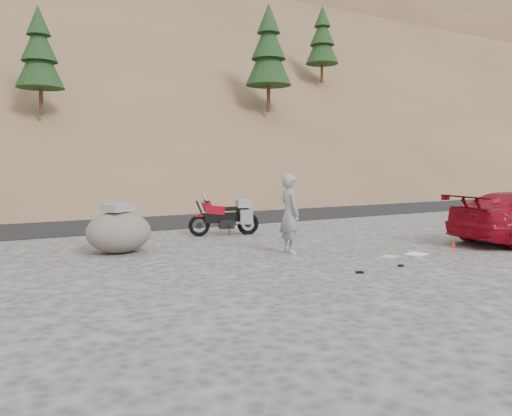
# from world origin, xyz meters

# --- Properties ---
(ground) EXTENTS (140.00, 140.00, 0.00)m
(ground) POSITION_xyz_m (0.00, 0.00, 0.00)
(ground) COLOR #474442
(ground) RESTS_ON ground
(road) EXTENTS (120.00, 7.00, 0.05)m
(road) POSITION_xyz_m (0.00, 9.00, 0.00)
(road) COLOR black
(road) RESTS_ON ground
(hillside) EXTENTS (120.00, 73.00, 46.72)m
(hillside) POSITION_xyz_m (-0.05, 40.88, 11.08)
(hillside) COLOR brown
(hillside) RESTS_ON ground
(motorcycle) EXTENTS (2.08, 0.87, 1.25)m
(motorcycle) POSITION_xyz_m (-0.32, 3.57, 0.53)
(motorcycle) COLOR black
(motorcycle) RESTS_ON ground
(man) EXTENTS (0.53, 0.73, 1.85)m
(man) POSITION_xyz_m (-0.38, 0.22, 0.00)
(man) COLOR gray
(man) RESTS_ON ground
(boulder) EXTENTS (1.83, 1.69, 1.15)m
(boulder) POSITION_xyz_m (-3.83, 2.21, 0.50)
(boulder) COLOR #565149
(boulder) RESTS_ON ground
(gear_white_cloth) EXTENTS (0.54, 0.50, 0.01)m
(gear_white_cloth) POSITION_xyz_m (2.03, -1.39, 0.01)
(gear_white_cloth) COLOR white
(gear_white_cloth) RESTS_ON ground
(gear_funnel) EXTENTS (0.17, 0.17, 0.19)m
(gear_funnel) POSITION_xyz_m (3.57, -1.17, 0.10)
(gear_funnel) COLOR #B82D0C
(gear_funnel) RESTS_ON ground
(gear_glove_a) EXTENTS (0.16, 0.14, 0.04)m
(gear_glove_a) POSITION_xyz_m (-0.44, -2.26, 0.02)
(gear_glove_a) COLOR black
(gear_glove_a) RESTS_ON ground
(gear_glove_b) EXTENTS (0.13, 0.11, 0.04)m
(gear_glove_b) POSITION_xyz_m (0.70, -2.20, 0.02)
(gear_glove_b) COLOR black
(gear_glove_b) RESTS_ON ground
(gear_blue_cloth) EXTENTS (0.39, 0.32, 0.01)m
(gear_blue_cloth) POSITION_xyz_m (1.28, -1.31, 0.01)
(gear_blue_cloth) COLOR #98C1EC
(gear_blue_cloth) RESTS_ON ground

